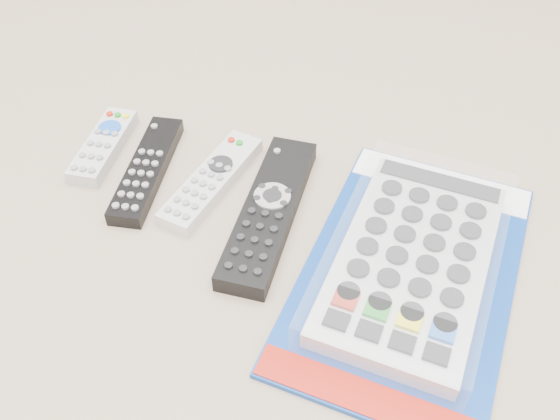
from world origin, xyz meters
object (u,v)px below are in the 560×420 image
(remote_small_grey, at_px, (103,146))
(remote_slim_black, at_px, (147,169))
(remote_silver_dvd, at_px, (212,180))
(jumbo_remote_packaged, at_px, (413,260))
(remote_large_black, at_px, (269,211))

(remote_small_grey, relative_size, remote_slim_black, 0.75)
(remote_small_grey, distance_m, remote_silver_dvd, 0.16)
(remote_slim_black, relative_size, jumbo_remote_packaged, 0.51)
(remote_small_grey, bearing_deg, jumbo_remote_packaged, -16.38)
(remote_slim_black, height_order, remote_silver_dvd, same)
(remote_slim_black, distance_m, remote_large_black, 0.17)
(jumbo_remote_packaged, bearing_deg, remote_slim_black, 175.88)
(remote_silver_dvd, bearing_deg, jumbo_remote_packaged, -3.00)
(remote_silver_dvd, relative_size, jumbo_remote_packaged, 0.48)
(remote_slim_black, xyz_separation_m, jumbo_remote_packaged, (0.35, -0.06, 0.01))
(remote_slim_black, relative_size, remote_large_black, 0.79)
(remote_silver_dvd, xyz_separation_m, jumbo_remote_packaged, (0.26, -0.06, 0.01))
(remote_large_black, bearing_deg, remote_slim_black, 169.24)
(remote_small_grey, bearing_deg, remote_large_black, -17.09)
(jumbo_remote_packaged, bearing_deg, remote_large_black, 175.23)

